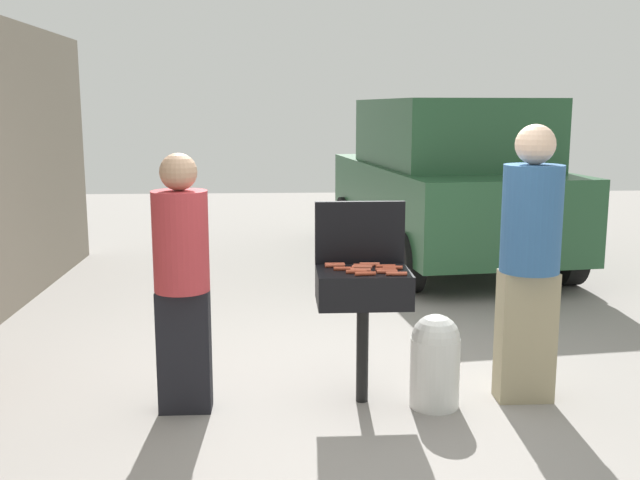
% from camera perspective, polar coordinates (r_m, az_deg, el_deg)
% --- Properties ---
extents(ground_plane, '(24.00, 24.00, 0.00)m').
position_cam_1_polar(ground_plane, '(5.06, 2.05, -12.08)').
color(ground_plane, gray).
extents(bbq_grill, '(0.60, 0.44, 0.89)m').
position_cam_1_polar(bbq_grill, '(4.76, 3.36, -4.02)').
color(bbq_grill, black).
rests_on(bbq_grill, ground).
extents(grill_lid_open, '(0.60, 0.05, 0.42)m').
position_cam_1_polar(grill_lid_open, '(4.90, 3.11, 0.59)').
color(grill_lid_open, black).
rests_on(grill_lid_open, bbq_grill).
extents(hot_dog_0, '(0.13, 0.03, 0.03)m').
position_cam_1_polar(hot_dog_0, '(4.59, 5.97, -2.62)').
color(hot_dog_0, '#B74C33').
rests_on(hot_dog_0, bbq_grill).
extents(hot_dog_1, '(0.13, 0.03, 0.03)m').
position_cam_1_polar(hot_dog_1, '(4.85, 3.88, -1.90)').
color(hot_dog_1, '#C6593D').
rests_on(hot_dog_1, bbq_grill).
extents(hot_dog_2, '(0.13, 0.03, 0.03)m').
position_cam_1_polar(hot_dog_2, '(4.65, 5.23, -2.46)').
color(hot_dog_2, '#B74C33').
rests_on(hot_dog_2, bbq_grill).
extents(hot_dog_3, '(0.13, 0.03, 0.03)m').
position_cam_1_polar(hot_dog_3, '(4.70, 5.12, -2.31)').
color(hot_dog_3, '#AD4228').
rests_on(hot_dog_3, bbq_grill).
extents(hot_dog_4, '(0.13, 0.03, 0.03)m').
position_cam_1_polar(hot_dog_4, '(4.80, 5.10, -2.05)').
color(hot_dog_4, '#AD4228').
rests_on(hot_dog_4, bbq_grill).
extents(hot_dog_5, '(0.13, 0.04, 0.03)m').
position_cam_1_polar(hot_dog_5, '(4.71, 1.86, -2.24)').
color(hot_dog_5, '#AD4228').
rests_on(hot_dog_5, bbq_grill).
extents(hot_dog_6, '(0.13, 0.03, 0.03)m').
position_cam_1_polar(hot_dog_6, '(4.63, 2.83, -2.48)').
color(hot_dog_6, '#AD4228').
rests_on(hot_dog_6, bbq_grill).
extents(hot_dog_7, '(0.13, 0.04, 0.03)m').
position_cam_1_polar(hot_dog_7, '(4.67, 3.17, -2.36)').
color(hot_dog_7, '#C6593D').
rests_on(hot_dog_7, bbq_grill).
extents(hot_dog_8, '(0.13, 0.04, 0.03)m').
position_cam_1_polar(hot_dog_8, '(4.76, 3.28, -2.13)').
color(hot_dog_8, '#C6593D').
rests_on(hot_dog_8, bbq_grill).
extents(hot_dog_9, '(0.13, 0.03, 0.03)m').
position_cam_1_polar(hot_dog_9, '(4.76, 5.64, -2.15)').
color(hot_dog_9, '#AD4228').
rests_on(hot_dog_9, bbq_grill).
extents(hot_dog_10, '(0.13, 0.03, 0.03)m').
position_cam_1_polar(hot_dog_10, '(4.84, 1.14, -1.91)').
color(hot_dog_10, '#B74C33').
rests_on(hot_dog_10, bbq_grill).
extents(hot_dog_11, '(0.13, 0.04, 0.03)m').
position_cam_1_polar(hot_dog_11, '(4.58, 3.54, -2.63)').
color(hot_dog_11, '#AD4228').
rests_on(hot_dog_11, bbq_grill).
extents(hot_dog_12, '(0.13, 0.03, 0.03)m').
position_cam_1_polar(hot_dog_12, '(4.81, 3.38, -1.99)').
color(hot_dog_12, '#B74C33').
rests_on(hot_dog_12, bbq_grill).
extents(hot_dog_13, '(0.13, 0.03, 0.03)m').
position_cam_1_polar(hot_dog_13, '(4.80, 1.18, -2.00)').
color(hot_dog_13, '#B74C33').
rests_on(hot_dog_13, bbq_grill).
extents(propane_tank, '(0.32, 0.32, 0.62)m').
position_cam_1_polar(propane_tank, '(4.86, 8.94, -9.12)').
color(propane_tank, silver).
rests_on(propane_tank, ground).
extents(person_left, '(0.35, 0.35, 1.65)m').
position_cam_1_polar(person_left, '(4.66, -10.69, -2.64)').
color(person_left, black).
rests_on(person_left, ground).
extents(person_right, '(0.38, 0.38, 1.82)m').
position_cam_1_polar(person_right, '(4.92, 15.99, -1.07)').
color(person_right, gray).
rests_on(person_right, ground).
extents(parked_minivan, '(2.44, 4.59, 2.02)m').
position_cam_1_polar(parked_minivan, '(9.33, 9.67, 4.61)').
color(parked_minivan, '#234C2D').
rests_on(parked_minivan, ground).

